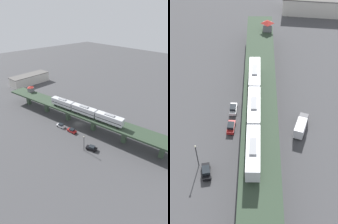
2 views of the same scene
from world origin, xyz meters
TOP-DOWN VIEW (x-y plane):
  - ground_plane at (0.00, 0.00)m, footprint 400.00×400.00m
  - elevated_viaduct at (0.03, -0.16)m, footprint 26.03×91.89m
  - subway_train at (-0.55, -4.44)m, footprint 9.94×37.04m
  - signal_hut at (-4.65, 35.98)m, footprint 3.78×3.78m
  - street_car_white at (-7.92, 3.51)m, footprint 2.54×4.65m
  - street_car_red at (-6.78, -3.08)m, footprint 2.40×4.60m
  - street_car_black at (-8.63, -17.36)m, footprint 3.35×4.75m
  - delivery_truck at (10.49, 0.10)m, footprint 3.15×7.43m
  - street_lamp at (-11.05, -15.57)m, footprint 0.44×0.44m
  - warehouse_building at (10.60, 67.21)m, footprint 29.31×12.53m

SIDE VIEW (x-z plane):
  - ground_plane at x=0.00m, z-range 0.00..0.00m
  - street_car_white at x=-7.92m, z-range -0.01..1.88m
  - street_car_red at x=-6.78m, z-range -0.01..1.88m
  - street_car_black at x=-8.63m, z-range -0.01..1.88m
  - delivery_truck at x=10.49m, z-range 0.16..3.36m
  - warehouse_building at x=10.60m, z-range 0.01..6.81m
  - street_lamp at x=-11.05m, z-range 0.64..7.58m
  - elevated_viaduct at x=0.03m, z-range 2.56..9.66m
  - signal_hut at x=-4.65m, z-range 7.19..10.59m
  - subway_train at x=-0.55m, z-range 7.41..11.86m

